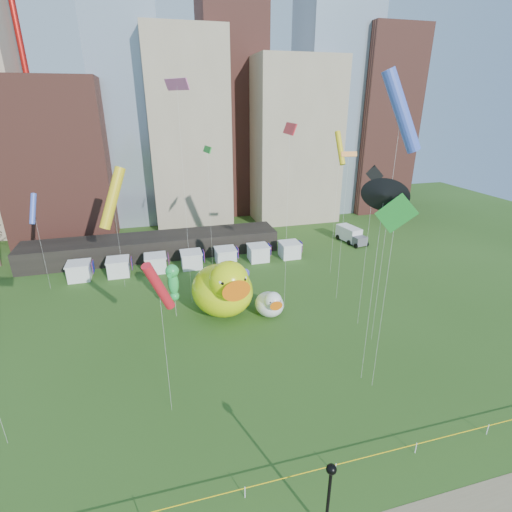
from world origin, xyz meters
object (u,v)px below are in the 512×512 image
object	(u,v)px
seahorse_green	(173,280)
box_truck	(351,235)
big_duck	(224,288)
seahorse_purple	(245,279)
lamppost	(329,492)
small_duck	(270,304)

from	to	relation	value
seahorse_green	box_truck	size ratio (longest dim) A/B	1.01
big_duck	box_truck	distance (m)	31.09
big_duck	seahorse_purple	size ratio (longest dim) A/B	2.16
seahorse_green	lamppost	world-z (taller)	seahorse_green
small_duck	box_truck	bearing A→B (deg)	42.17
seahorse_green	seahorse_purple	xyz separation A→B (m)	(8.16, 0.97, -1.40)
small_duck	lamppost	xyz separation A→B (m)	(-4.06, -23.23, 1.74)
lamppost	seahorse_purple	bearing A→B (deg)	85.58
small_duck	seahorse_green	bearing A→B (deg)	163.98
big_duck	box_truck	size ratio (longest dim) A/B	1.54
big_duck	lamppost	size ratio (longest dim) A/B	1.81
seahorse_purple	lamppost	size ratio (longest dim) A/B	0.84
small_duck	lamppost	bearing A→B (deg)	-101.52
big_duck	lamppost	world-z (taller)	big_duck
big_duck	seahorse_purple	bearing A→B (deg)	24.93
seahorse_purple	box_truck	bearing A→B (deg)	33.83
big_duck	seahorse_purple	world-z (taller)	big_duck
big_duck	box_truck	xyz separation A→B (m)	(25.36, 17.89, -1.96)
small_duck	box_truck	size ratio (longest dim) A/B	0.69
seahorse_green	box_truck	bearing A→B (deg)	46.76
box_truck	small_duck	bearing A→B (deg)	-146.19
big_duck	small_duck	world-z (taller)	big_duck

